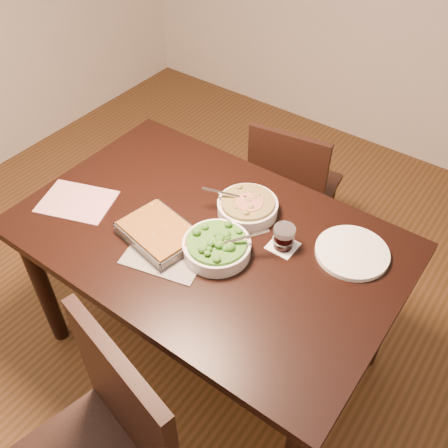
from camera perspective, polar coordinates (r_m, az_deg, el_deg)
name	(u,v)px	position (r m, az deg, el deg)	size (l,w,h in m)	color
ground	(211,346)	(2.41, -1.49, -13.78)	(4.00, 4.00, 0.00)	#412A12
table	(208,252)	(1.89, -1.85, -3.17)	(1.40, 0.90, 0.75)	black
magazine_a	(77,202)	(2.03, -16.45, 2.46)	(0.28, 0.20, 0.01)	#9E2D4B
magazine_b	(166,255)	(1.76, -6.66, -3.50)	(0.27, 0.20, 0.00)	#212328
coaster	(283,246)	(1.79, 6.73, -2.50)	(0.10, 0.10, 0.00)	white
stew_bowl	(248,206)	(1.89, 2.71, 2.04)	(0.24, 0.23, 0.09)	white
broccoli_bowl	(217,246)	(1.73, -0.82, -2.58)	(0.24, 0.24, 0.09)	white
baking_dish	(159,233)	(1.80, -7.44, -1.06)	(0.31, 0.25, 0.05)	silver
wine_tumbler	(284,237)	(1.76, 6.85, -1.46)	(0.08, 0.08, 0.09)	black
dinner_plate	(352,252)	(1.80, 14.42, -3.17)	(0.26, 0.26, 0.02)	white
chair_far	(291,185)	(2.51, 7.69, 4.41)	(0.44, 0.44, 0.82)	black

